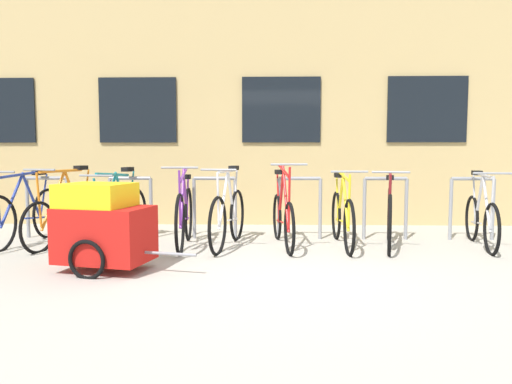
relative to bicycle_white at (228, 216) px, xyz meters
The scene contains 13 objects.
ground_plane 1.59m from the bicycle_white, 61.68° to the right, with size 42.00×42.00×0.00m, color #B2ADA0.
storefront_building 5.10m from the bicycle_white, 80.81° to the left, with size 28.00×5.35×5.33m.
bike_rack 0.67m from the bicycle_white, 56.63° to the left, with size 6.63×0.05×0.88m.
bicycle_white is the anchor object (origin of this frame).
bicycle_purple 0.57m from the bicycle_white, behind, with size 0.44×1.72×1.07m.
bicycle_blue 2.72m from the bicycle_white, behind, with size 0.44×1.78×1.01m.
bicycle_teal 1.50m from the bicycle_white, behind, with size 0.48×1.77×1.04m.
bicycle_maroon 2.10m from the bicycle_white, ahead, with size 0.56×1.73×1.02m.
bicycle_silver 3.28m from the bicycle_white, ahead, with size 0.46×1.58×1.00m.
bicycle_red 0.71m from the bicycle_white, ahead, with size 0.44×1.71×1.11m.
bicycle_orange 2.17m from the bicycle_white, behind, with size 0.53×1.68×1.06m.
bicycle_yellow 1.49m from the bicycle_white, ahead, with size 0.44×1.77×1.02m.
bike_trailer 1.75m from the bicycle_white, 132.33° to the right, with size 1.48×0.78×0.92m.
Camera 1 is at (-0.20, -4.61, 1.20)m, focal length 32.58 mm.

